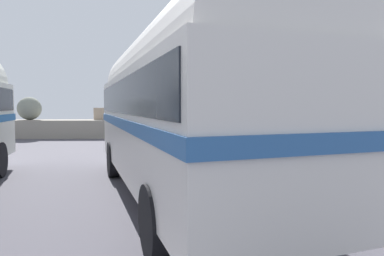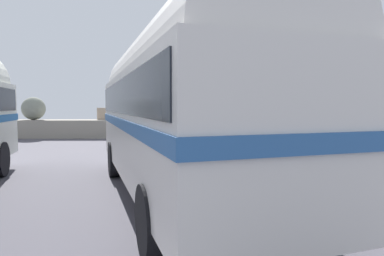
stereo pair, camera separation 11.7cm
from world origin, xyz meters
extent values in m
cube|color=#47454D|center=(0.00, 0.00, 0.01)|extent=(32.00, 26.00, 0.02)
cube|color=gray|center=(0.00, 11.80, 0.55)|extent=(31.36, 1.80, 1.10)
sphere|color=gray|center=(-11.78, 11.80, 1.80)|extent=(1.40, 1.40, 1.40)
cube|color=gray|center=(-7.52, 12.09, 1.47)|extent=(0.92, 0.86, 0.74)
cube|color=gray|center=(-2.87, 12.19, 1.47)|extent=(0.97, 0.98, 0.74)
sphere|color=gray|center=(2.03, 12.02, 1.57)|extent=(0.94, 0.94, 0.94)
sphere|color=gray|center=(6.72, 11.84, 1.70)|extent=(1.20, 1.20, 1.20)
cube|color=yellow|center=(2.86, 3.50, 0.02)|extent=(0.12, 4.40, 0.01)
cylinder|color=black|center=(-4.39, 0.27, 0.50)|extent=(0.55, 1.00, 0.96)
cylinder|color=black|center=(-2.29, 0.92, 0.50)|extent=(0.55, 1.00, 0.96)
cylinder|color=black|center=(-2.85, -4.71, 0.50)|extent=(0.55, 1.00, 0.96)
cylinder|color=black|center=(-0.74, -4.06, 0.50)|extent=(0.55, 1.00, 0.96)
cube|color=silver|center=(-2.57, -1.89, 1.57)|extent=(4.78, 8.73, 2.10)
cylinder|color=silver|center=(-2.57, -1.89, 2.62)|extent=(4.49, 8.35, 2.20)
cube|color=#2C5996|center=(-2.57, -1.89, 1.63)|extent=(4.85, 8.83, 0.20)
cube|color=black|center=(-2.57, -1.89, 2.15)|extent=(4.71, 8.42, 0.64)
cube|color=silver|center=(-3.83, 2.18, 0.70)|extent=(2.23, 0.83, 0.28)
cylinder|color=black|center=(2.84, 2.80, 0.33)|extent=(0.63, 0.23, 0.62)
cylinder|color=black|center=(2.93, 4.33, 0.33)|extent=(0.63, 0.23, 0.62)
cylinder|color=black|center=(5.47, 4.19, 0.33)|extent=(0.63, 0.23, 0.62)
cube|color=#B1B3B7|center=(4.15, 3.49, 0.78)|extent=(4.19, 1.93, 0.84)
cube|color=black|center=(4.40, 3.48, 1.54)|extent=(2.28, 1.68, 0.68)
cylinder|color=black|center=(5.48, 4.61, 0.33)|extent=(0.63, 0.22, 0.62)
cylinder|color=#5B5B60|center=(2.79, 5.84, 3.38)|extent=(0.14, 0.14, 6.76)
cube|color=beige|center=(2.94, 6.72, 6.66)|extent=(0.44, 0.24, 0.18)
camera|label=1|loc=(-2.52, -8.91, 1.98)|focal=31.29mm
camera|label=2|loc=(-2.40, -8.91, 1.98)|focal=31.29mm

